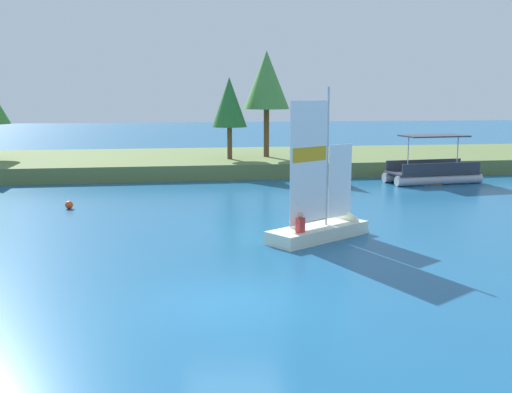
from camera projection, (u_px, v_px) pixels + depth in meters
ground_plane at (234, 303)px, 15.29m from camera, size 200.00×200.00×0.00m
shore_bank at (188, 162)px, 42.49m from camera, size 80.00×12.29×0.96m
shoreline_tree_midright at (229, 103)px, 39.63m from camera, size 2.32×2.32×5.38m
shoreline_tree_right at (267, 81)px, 40.84m from camera, size 3.11×3.11×7.17m
wooden_dock at (413, 177)px, 36.93m from camera, size 1.72×4.30×0.46m
sailboat at (330, 224)px, 22.44m from camera, size 4.63×3.61×5.85m
pontoon_boat at (432, 172)px, 35.86m from camera, size 5.71×2.77×2.84m
channel_buoy at (69, 205)px, 27.81m from camera, size 0.37×0.37×0.37m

